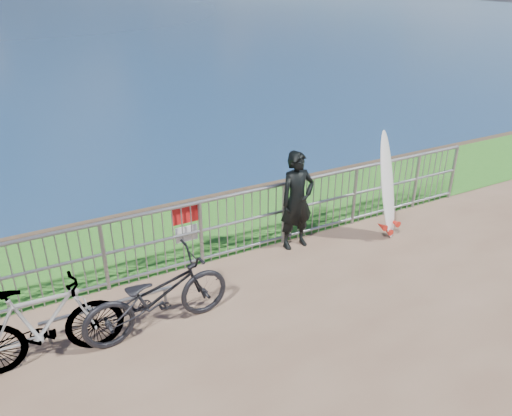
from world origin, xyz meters
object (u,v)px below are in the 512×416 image
surfer (297,201)px  bicycle_far (44,324)px  surfboard (388,190)px  bicycle_near (157,296)px

surfer → bicycle_far: bearing=-167.7°
surfboard → bicycle_far: surfboard is taller
surfboard → bicycle_far: size_ratio=1.05×
surfer → bicycle_near: size_ratio=0.86×
surfer → bicycle_near: 2.94m
surfer → bicycle_near: bearing=-160.8°
surfer → surfboard: 1.62m
bicycle_far → surfer: bearing=-73.4°
bicycle_near → bicycle_far: bicycle_far is taller
surfboard → surfer: bearing=165.0°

